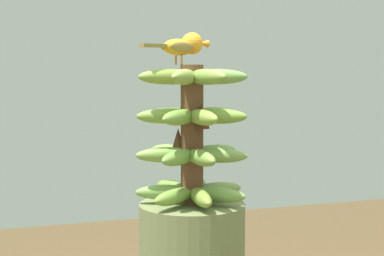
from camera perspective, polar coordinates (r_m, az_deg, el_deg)
The scene contains 2 objects.
banana_bunch at distance 1.45m, azimuth -0.00°, elevation -0.65°, with size 0.28×0.28×0.34m.
perched_bird at distance 1.47m, azimuth -0.73°, elevation 7.82°, with size 0.19×0.08×0.08m.
Camera 1 is at (0.46, 1.37, 1.37)m, focal length 56.39 mm.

